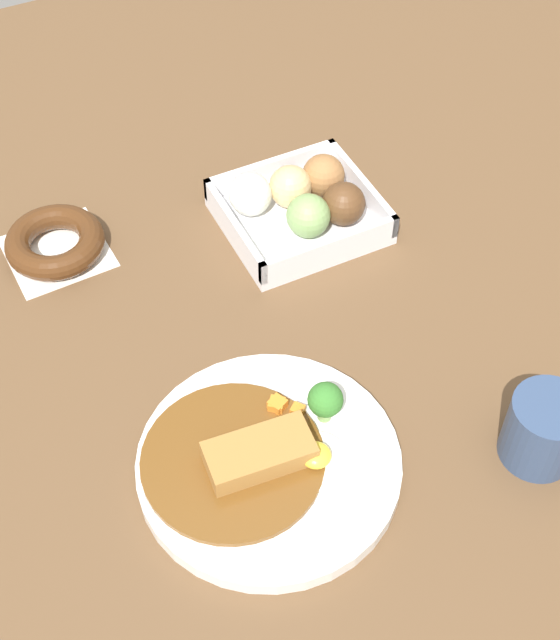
{
  "coord_description": "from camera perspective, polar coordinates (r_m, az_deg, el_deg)",
  "views": [
    {
      "loc": [
        0.33,
        0.57,
        0.77
      ],
      "look_at": [
        0.05,
        0.0,
        0.03
      ],
      "focal_mm": 50.33,
      "sensor_mm": 36.0,
      "label": 1
    }
  ],
  "objects": [
    {
      "name": "curry_plate",
      "position": [
        0.89,
        -0.85,
        -8.91
      ],
      "size": [
        0.26,
        0.26,
        0.07
      ],
      "color": "white",
      "rests_on": "ground_plane"
    },
    {
      "name": "chocolate_ring_donut",
      "position": [
        1.1,
        -14.12,
        4.8
      ],
      "size": [
        0.12,
        0.12,
        0.03
      ],
      "color": "white",
      "rests_on": "ground_plane"
    },
    {
      "name": "donut_box",
      "position": [
        1.1,
        1.36,
        7.39
      ],
      "size": [
        0.18,
        0.17,
        0.07
      ],
      "color": "white",
      "rests_on": "ground_plane"
    },
    {
      "name": "coffee_mug",
      "position": [
        0.91,
        16.39,
        -6.71
      ],
      "size": [
        0.08,
        0.08,
        0.08
      ],
      "primitive_type": "cylinder",
      "color": "#33476B",
      "rests_on": "ground_plane"
    },
    {
      "name": "ground_plane",
      "position": [
        1.01,
        2.57,
        0.07
      ],
      "size": [
        1.6,
        1.6,
        0.0
      ],
      "primitive_type": "plane",
      "color": "brown"
    }
  ]
}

